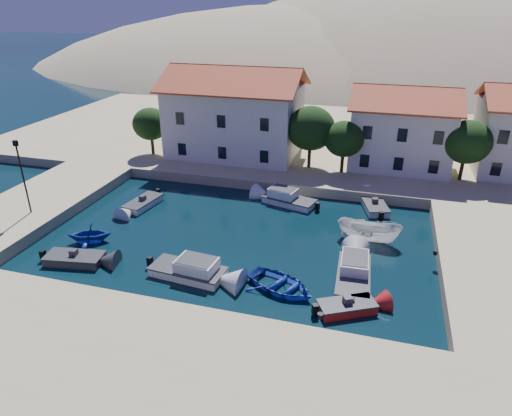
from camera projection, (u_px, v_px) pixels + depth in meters
The scene contains 20 objects.
ground at pixel (185, 316), 27.38m from camera, with size 400.00×400.00×0.00m, color black.
quay_south at pixel (133, 384), 21.94m from camera, with size 52.00×12.00×1.00m, color tan.
quay_west at pixel (34, 206), 40.63m from camera, with size 8.00×20.00×1.00m, color tan.
quay_north at pixel (318, 139), 59.80m from camera, with size 80.00×36.00×1.00m, color tan.
hills at pixel (417, 143), 139.87m from camera, with size 254.00×176.00×99.00m.
building_left at pixel (235, 110), 50.79m from camera, with size 14.70×9.45×9.70m.
building_mid at pixel (402, 126), 47.47m from camera, with size 10.50×8.40×8.30m.
trees at pixel (325, 133), 46.41m from camera, with size 37.30×5.30×6.45m.
lamppost at pixel (22, 170), 36.72m from camera, with size 0.35×0.25×6.22m.
bollards at pixel (248, 273), 29.57m from camera, with size 29.36×9.56×0.30m.
motorboat_grey_sw at pixel (75, 259), 32.84m from camera, with size 4.35×2.46×1.25m.
cabin_cruiser_south at pixel (188, 270), 31.21m from camera, with size 5.37×2.69×1.60m.
rowboat_south at pixel (281, 289), 29.96m from camera, with size 3.44×4.81×1.00m, color #1C369C.
motorboat_red_se at pixel (347, 307), 27.73m from camera, with size 3.79×3.01×1.25m.
cabin_cruiser_east at pixel (354, 275), 30.62m from camera, with size 2.44×5.50×1.60m.
boat_east at pixel (368, 241), 35.83m from camera, with size 1.86×4.94×1.91m, color silver.
motorboat_white_ne at pixel (374, 206), 41.13m from camera, with size 2.93×4.37×1.25m.
rowboat_west at pixel (91, 242), 35.75m from camera, with size 2.81×3.26×1.72m, color #1C369C.
motorboat_white_west at pixel (143, 203), 41.68m from camera, with size 2.34×4.23×1.25m.
cabin_cruiser_north at pixel (289, 199), 42.01m from camera, with size 5.18×3.21×1.60m.
Camera 1 is at (10.21, -20.05, 17.45)m, focal length 32.00 mm.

